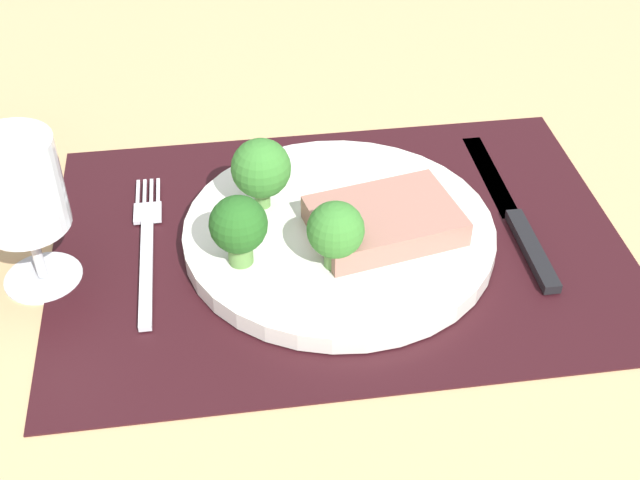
% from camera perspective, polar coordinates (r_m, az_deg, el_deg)
% --- Properties ---
extents(ground_plane, '(1.40, 1.10, 0.03)m').
position_cam_1_polar(ground_plane, '(0.73, 1.25, -1.13)').
color(ground_plane, tan).
extents(placemat, '(0.48, 0.34, 0.00)m').
position_cam_1_polar(placemat, '(0.72, 1.27, -0.13)').
color(placemat, black).
rests_on(placemat, ground_plane).
extents(plate, '(0.26, 0.26, 0.02)m').
position_cam_1_polar(plate, '(0.71, 1.28, 0.46)').
color(plate, silver).
rests_on(plate, placemat).
extents(steak, '(0.13, 0.10, 0.02)m').
position_cam_1_polar(steak, '(0.70, 4.36, 1.31)').
color(steak, '#9E6B5B').
rests_on(steak, plate).
extents(broccoli_front_edge, '(0.04, 0.04, 0.06)m').
position_cam_1_polar(broccoli_front_edge, '(0.65, 1.06, 0.60)').
color(broccoli_front_edge, '#5B8942').
rests_on(broccoli_front_edge, plate).
extents(broccoli_near_fork, '(0.05, 0.05, 0.06)m').
position_cam_1_polar(broccoli_near_fork, '(0.65, -5.49, 0.92)').
color(broccoli_near_fork, '#5B8942').
rests_on(broccoli_near_fork, plate).
extents(broccoli_center, '(0.05, 0.05, 0.06)m').
position_cam_1_polar(broccoli_center, '(0.71, -3.98, 4.79)').
color(broccoli_center, '#5B8942').
rests_on(broccoli_center, plate).
extents(fork, '(0.02, 0.19, 0.01)m').
position_cam_1_polar(fork, '(0.72, -11.54, -0.32)').
color(fork, silver).
rests_on(fork, placemat).
extents(knife, '(0.02, 0.23, 0.01)m').
position_cam_1_polar(knife, '(0.75, 12.96, 1.46)').
color(knife, black).
rests_on(knife, placemat).
extents(wine_glass, '(0.07, 0.07, 0.13)m').
position_cam_1_polar(wine_glass, '(0.67, -19.48, 2.92)').
color(wine_glass, silver).
rests_on(wine_glass, ground_plane).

